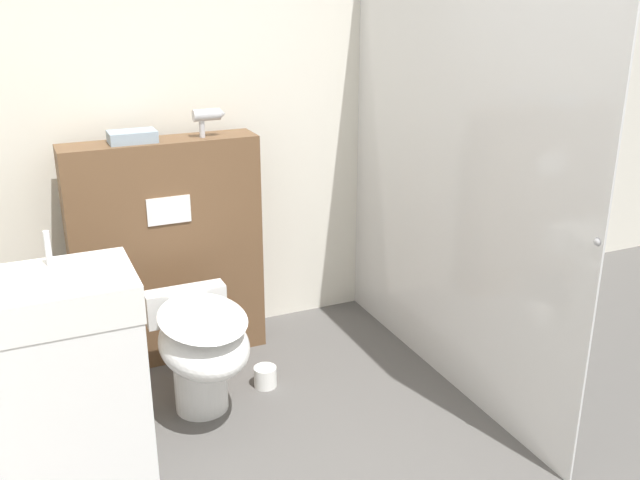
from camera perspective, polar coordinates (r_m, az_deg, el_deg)
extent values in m
cube|color=silver|center=(4.01, -6.92, 9.86)|extent=(8.00, 0.06, 2.50)
cube|color=brown|center=(3.84, -12.10, -0.95)|extent=(0.99, 0.23, 1.20)
cube|color=white|center=(3.65, -11.99, 2.32)|extent=(0.22, 0.01, 0.14)
cube|color=silver|center=(3.47, 10.49, 5.49)|extent=(0.01, 1.96, 2.19)
sphere|color=#B2B2B7|center=(2.79, 21.40, -0.11)|extent=(0.04, 0.04, 0.04)
cylinder|color=white|center=(3.50, -9.55, -10.49)|extent=(0.25, 0.25, 0.37)
ellipsoid|color=white|center=(3.31, -9.29, -8.17)|extent=(0.40, 0.59, 0.24)
ellipsoid|color=white|center=(3.25, -9.42, -6.14)|extent=(0.39, 0.57, 0.02)
cube|color=white|center=(3.56, -10.70, -5.07)|extent=(0.39, 0.11, 0.17)
cube|color=white|center=(3.01, -19.31, -12.29)|extent=(0.56, 0.43, 0.78)
cube|color=white|center=(2.80, -20.39, -4.19)|extent=(0.57, 0.44, 0.15)
cylinder|color=silver|center=(2.86, -20.93, -0.65)|extent=(0.02, 0.02, 0.14)
cylinder|color=#B7B7BC|center=(3.68, -9.06, 9.87)|extent=(0.14, 0.06, 0.06)
cone|color=#B7B7BC|center=(3.70, -7.79, 9.99)|extent=(0.03, 0.05, 0.05)
cylinder|color=#B7B7BC|center=(3.68, -9.43, 8.91)|extent=(0.03, 0.03, 0.11)
cube|color=#8C9EAD|center=(3.65, -14.79, 8.00)|extent=(0.23, 0.15, 0.06)
cylinder|color=white|center=(3.70, -4.40, -10.85)|extent=(0.12, 0.12, 0.11)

